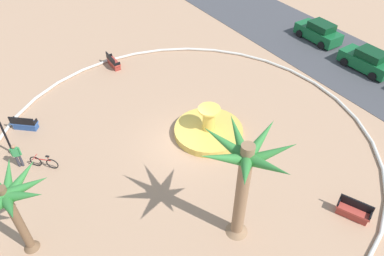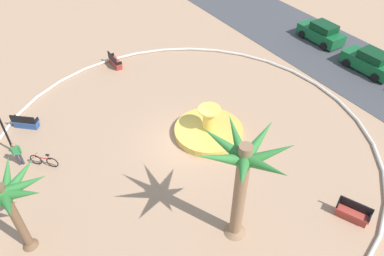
% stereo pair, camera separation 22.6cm
% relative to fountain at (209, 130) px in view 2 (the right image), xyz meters
% --- Properties ---
extents(ground_plane, '(80.00, 80.00, 0.00)m').
position_rel_fountain_xyz_m(ground_plane, '(-0.10, -1.67, -0.30)').
color(ground_plane, tan).
extents(plaza_curb, '(22.72, 22.72, 0.20)m').
position_rel_fountain_xyz_m(plaza_curb, '(-0.10, -1.67, -0.20)').
color(plaza_curb, silver).
rests_on(plaza_curb, ground).
extents(street_asphalt, '(48.00, 8.00, 0.03)m').
position_rel_fountain_xyz_m(street_asphalt, '(-0.10, 14.09, -0.28)').
color(street_asphalt, '#424247').
rests_on(street_asphalt, ground).
extents(fountain, '(4.21, 4.21, 2.00)m').
position_rel_fountain_xyz_m(fountain, '(0.00, 0.00, 0.00)').
color(fountain, gold).
rests_on(fountain, ground).
extents(palm_tree_near_fountain, '(3.59, 3.65, 4.50)m').
position_rel_fountain_xyz_m(palm_tree_near_fountain, '(1.85, -11.25, 3.28)').
color(palm_tree_near_fountain, brown).
rests_on(palm_tree_near_fountain, ground).
extents(palm_tree_by_curb, '(4.05, 4.02, 5.93)m').
position_rel_fountain_xyz_m(palm_tree_by_curb, '(6.34, -2.88, 3.94)').
color(palm_tree_by_curb, '#8E6B4C').
rests_on(palm_tree_by_curb, ground).
extents(bench_east, '(1.43, 1.53, 1.00)m').
position_rel_fountain_xyz_m(bench_east, '(-6.75, -9.26, 0.05)').
color(bench_east, '#335BA8').
rests_on(bench_east, ground).
extents(bench_north, '(1.61, 0.52, 1.00)m').
position_rel_fountain_xyz_m(bench_north, '(-10.44, -1.59, 0.05)').
color(bench_north, '#B73D33').
rests_on(bench_north, ground).
extents(bench_southeast, '(1.66, 1.11, 1.00)m').
position_rel_fountain_xyz_m(bench_southeast, '(8.84, 2.38, 0.05)').
color(bench_southeast, '#B73D33').
rests_on(bench_southeast, ground).
extents(bicycle_red_frame, '(1.25, 1.26, 0.94)m').
position_rel_fountain_xyz_m(bicycle_red_frame, '(-2.80, -9.23, 0.09)').
color(bicycle_red_frame, black).
rests_on(bicycle_red_frame, ground).
extents(person_cyclist_helmet, '(0.30, 0.50, 1.61)m').
position_rel_fountain_xyz_m(person_cyclist_helmet, '(-3.65, -10.34, 0.60)').
color(person_cyclist_helmet, '#33333D').
rests_on(person_cyclist_helmet, ground).
extents(parked_car_leftmost, '(4.01, 1.95, 1.67)m').
position_rel_fountain_xyz_m(parked_car_leftmost, '(-4.65, 14.85, 0.48)').
color(parked_car_leftmost, '#145B2D').
rests_on(parked_car_leftmost, ground).
extents(parked_car_second, '(4.05, 2.02, 1.67)m').
position_rel_fountain_xyz_m(parked_car_second, '(0.60, 14.33, 0.48)').
color(parked_car_second, '#145B2D').
rests_on(parked_car_second, ground).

